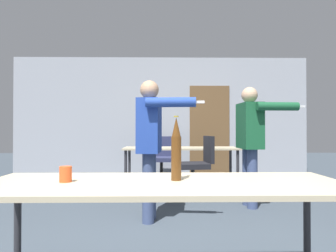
# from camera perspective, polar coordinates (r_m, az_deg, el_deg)

# --- Properties ---
(back_wall) EXTENTS (6.64, 0.12, 2.69)m
(back_wall) POSITION_cam_1_polar(r_m,az_deg,el_deg) (6.82, -1.11, 1.69)
(back_wall) COLOR #A3A8B2
(back_wall) RESTS_ON ground_plane
(conference_table_near) EXTENTS (2.21, 0.79, 0.74)m
(conference_table_near) POSITION_cam_1_polar(r_m,az_deg,el_deg) (1.87, -0.86, -12.37)
(conference_table_near) COLOR #C6B793
(conference_table_near) RESTS_ON ground_plane
(conference_table_far) EXTENTS (2.02, 0.67, 0.74)m
(conference_table_far) POSITION_cam_1_polar(r_m,az_deg,el_deg) (5.36, 2.48, -4.84)
(conference_table_far) COLOR #C6B793
(conference_table_far) RESTS_ON ground_plane
(person_right_polo) EXTENTS (0.79, 0.67, 1.64)m
(person_right_polo) POSITION_cam_1_polar(r_m,az_deg,el_deg) (4.27, 15.47, -1.67)
(person_right_polo) COLOR #3D4C75
(person_right_polo) RESTS_ON ground_plane
(person_left_plaid) EXTENTS (0.74, 0.70, 1.63)m
(person_left_plaid) POSITION_cam_1_polar(r_m,az_deg,el_deg) (3.49, -3.33, -1.98)
(person_left_plaid) COLOR #3D4C75
(person_left_plaid) RESTS_ON ground_plane
(office_chair_near_pushed) EXTENTS (0.52, 0.55, 0.91)m
(office_chair_near_pushed) POSITION_cam_1_polar(r_m,az_deg,el_deg) (6.22, -1.26, -6.53)
(office_chair_near_pushed) COLOR black
(office_chair_near_pushed) RESTS_ON ground_plane
(office_chair_mid_tucked) EXTENTS (0.58, 0.52, 0.95)m
(office_chair_mid_tucked) POSITION_cam_1_polar(r_m,az_deg,el_deg) (4.77, 5.63, -7.94)
(office_chair_mid_tucked) COLOR black
(office_chair_mid_tucked) RESTS_ON ground_plane
(beer_bottle) EXTENTS (0.06, 0.06, 0.41)m
(beer_bottle) POSITION_cam_1_polar(r_m,az_deg,el_deg) (1.89, 1.58, -4.57)
(beer_bottle) COLOR #563314
(beer_bottle) RESTS_ON conference_table_near
(drink_cup) EXTENTS (0.07, 0.07, 0.10)m
(drink_cup) POSITION_cam_1_polar(r_m,az_deg,el_deg) (1.94, -18.92, -8.68)
(drink_cup) COLOR #E05123
(drink_cup) RESTS_ON conference_table_near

